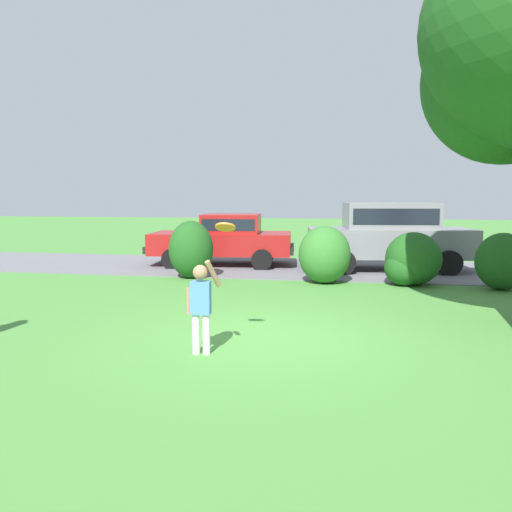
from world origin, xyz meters
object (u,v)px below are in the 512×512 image
object	(u,v)px
parked_sedan	(225,238)
frisbee	(225,227)
parked_suv	(389,233)
child_thrower	(201,302)

from	to	relation	value
parked_sedan	frisbee	distance (m)	8.44
parked_sedan	frisbee	size ratio (longest dim) A/B	15.96
parked_sedan	parked_suv	distance (m)	4.85
parked_sedan	child_thrower	size ratio (longest dim) A/B	3.53
child_thrower	frisbee	world-z (taller)	frisbee
parked_suv	parked_sedan	bearing A→B (deg)	177.55
child_thrower	frisbee	bearing A→B (deg)	55.87
frisbee	parked_sedan	bearing A→B (deg)	103.74
frisbee	parked_suv	bearing A→B (deg)	70.34
parked_sedan	parked_suv	xyz separation A→B (m)	(4.84, -0.21, 0.23)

